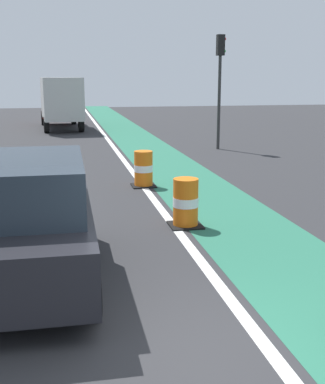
# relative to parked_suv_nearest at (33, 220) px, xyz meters

# --- Properties ---
(ground_plane) EXTENTS (100.00, 100.00, 0.00)m
(ground_plane) POSITION_rel_parked_suv_nearest_xyz_m (1.99, -2.59, -1.04)
(ground_plane) COLOR #2D2D30
(bike_lane_strip) EXTENTS (2.50, 80.00, 0.01)m
(bike_lane_strip) POSITION_rel_parked_suv_nearest_xyz_m (4.39, 9.41, -1.03)
(bike_lane_strip) COLOR #286B51
(bike_lane_strip) RESTS_ON ground
(lane_divider_stripe) EXTENTS (0.20, 80.00, 0.01)m
(lane_divider_stripe) POSITION_rel_parked_suv_nearest_xyz_m (2.89, 9.41, -1.03)
(lane_divider_stripe) COLOR silver
(lane_divider_stripe) RESTS_ON ground
(parked_suv_nearest) EXTENTS (1.96, 4.62, 2.04)m
(parked_suv_nearest) POSITION_rel_parked_suv_nearest_xyz_m (0.00, 0.00, 0.00)
(parked_suv_nearest) COLOR black
(parked_suv_nearest) RESTS_ON ground
(traffic_barrel_front) EXTENTS (0.73, 0.73, 1.09)m
(traffic_barrel_front) POSITION_rel_parked_suv_nearest_xyz_m (3.15, 2.49, -0.50)
(traffic_barrel_front) COLOR orange
(traffic_barrel_front) RESTS_ON ground
(traffic_barrel_mid) EXTENTS (0.73, 0.73, 1.09)m
(traffic_barrel_mid) POSITION_rel_parked_suv_nearest_xyz_m (2.90, 6.78, -0.50)
(traffic_barrel_mid) COLOR orange
(traffic_barrel_mid) RESTS_ON ground
(delivery_truck_down_block) EXTENTS (2.76, 7.73, 3.23)m
(delivery_truck_down_block) POSITION_rel_parked_suv_nearest_xyz_m (0.50, 24.89, 0.81)
(delivery_truck_down_block) COLOR beige
(delivery_truck_down_block) RESTS_ON ground
(traffic_light_corner) EXTENTS (0.41, 0.32, 5.10)m
(traffic_light_corner) POSITION_rel_parked_suv_nearest_xyz_m (7.60, 14.02, 2.47)
(traffic_light_corner) COLOR #2D2D2D
(traffic_light_corner) RESTS_ON ground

